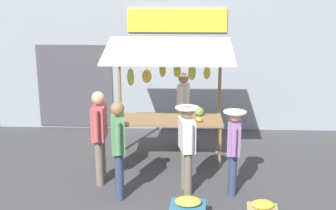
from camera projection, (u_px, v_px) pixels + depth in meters
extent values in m
plane|color=#424244|center=(169.00, 159.00, 9.03)|extent=(40.00, 40.00, 0.00)
cube|color=#8C939E|center=(172.00, 63.00, 10.73)|extent=(9.00, 0.25, 3.40)
cube|color=yellow|center=(177.00, 20.00, 10.32)|extent=(2.40, 0.06, 0.56)
cube|color=#47474C|center=(75.00, 86.00, 10.85)|extent=(1.90, 0.04, 2.10)
cube|color=olive|center=(169.00, 120.00, 8.82)|extent=(2.20, 0.90, 0.05)
cylinder|color=olive|center=(116.00, 146.00, 8.59)|extent=(0.06, 0.06, 0.83)
cylinder|color=olive|center=(220.00, 147.00, 8.51)|extent=(0.06, 0.06, 0.83)
cylinder|color=olive|center=(122.00, 133.00, 9.35)|extent=(0.06, 0.06, 0.83)
cylinder|color=olive|center=(217.00, 135.00, 9.26)|extent=(0.06, 0.06, 0.83)
cylinder|color=olive|center=(120.00, 100.00, 9.16)|extent=(0.07, 0.07, 2.35)
cylinder|color=olive|center=(219.00, 101.00, 9.08)|extent=(0.07, 0.07, 2.35)
cylinder|color=olive|center=(169.00, 55.00, 8.88)|extent=(2.12, 0.06, 0.06)
cube|color=beige|center=(168.00, 51.00, 8.31)|extent=(2.50, 1.46, 0.39)
cylinder|color=brown|center=(207.00, 61.00, 8.87)|extent=(0.01, 0.01, 0.25)
ellipsoid|color=yellow|center=(207.00, 73.00, 8.93)|extent=(0.16, 0.19, 0.26)
cylinder|color=brown|center=(192.00, 60.00, 8.83)|extent=(0.01, 0.01, 0.19)
ellipsoid|color=#B2CC4C|center=(192.00, 72.00, 8.89)|extent=(0.22, 0.21, 0.33)
cylinder|color=brown|center=(177.00, 59.00, 8.84)|extent=(0.01, 0.01, 0.18)
ellipsoid|color=gold|center=(177.00, 71.00, 8.90)|extent=(0.17, 0.15, 0.28)
cylinder|color=brown|center=(163.00, 59.00, 8.92)|extent=(0.01, 0.01, 0.18)
ellipsoid|color=gold|center=(163.00, 70.00, 8.98)|extent=(0.17, 0.19, 0.29)
cylinder|color=brown|center=(147.00, 62.00, 8.95)|extent=(0.01, 0.01, 0.32)
ellipsoid|color=yellow|center=(147.00, 76.00, 9.03)|extent=(0.28, 0.28, 0.29)
cylinder|color=brown|center=(130.00, 61.00, 8.91)|extent=(0.01, 0.01, 0.29)
ellipsoid|color=#B2CC4C|center=(131.00, 77.00, 8.99)|extent=(0.17, 0.14, 0.37)
ellipsoid|color=gold|center=(199.00, 119.00, 8.60)|extent=(0.19, 0.21, 0.10)
sphere|color=#729E4C|center=(199.00, 111.00, 8.99)|extent=(0.20, 0.20, 0.20)
cylinder|color=#232328|center=(184.00, 127.00, 9.77)|extent=(0.14, 0.14, 0.85)
cylinder|color=#232328|center=(182.00, 131.00, 9.51)|extent=(0.14, 0.14, 0.85)
cube|color=silver|center=(183.00, 98.00, 9.46)|extent=(0.29, 0.54, 0.60)
cylinder|color=silver|center=(185.00, 94.00, 9.75)|extent=(0.09, 0.09, 0.55)
cylinder|color=silver|center=(181.00, 100.00, 9.15)|extent=(0.09, 0.09, 0.55)
sphere|color=#A87A5B|center=(184.00, 78.00, 9.34)|extent=(0.23, 0.23, 0.23)
cylinder|color=beige|center=(184.00, 75.00, 9.33)|extent=(0.44, 0.44, 0.02)
cylinder|color=#726656|center=(188.00, 174.00, 7.32)|extent=(0.14, 0.14, 0.78)
cylinder|color=#726656|center=(185.00, 168.00, 7.56)|extent=(0.14, 0.14, 0.78)
cube|color=silver|center=(187.00, 135.00, 7.27)|extent=(0.31, 0.50, 0.55)
cylinder|color=silver|center=(190.00, 139.00, 6.99)|extent=(0.09, 0.09, 0.51)
cylinder|color=silver|center=(184.00, 128.00, 7.55)|extent=(0.09, 0.09, 0.51)
sphere|color=#A87A5B|center=(187.00, 111.00, 7.17)|extent=(0.21, 0.21, 0.21)
cylinder|color=beige|center=(187.00, 108.00, 7.15)|extent=(0.41, 0.41, 0.02)
cylinder|color=navy|center=(232.00, 175.00, 7.29)|extent=(0.14, 0.14, 0.74)
cylinder|color=navy|center=(232.00, 170.00, 7.53)|extent=(0.14, 0.14, 0.74)
cube|color=#93669E|center=(234.00, 138.00, 7.25)|extent=(0.27, 0.47, 0.53)
cylinder|color=#93669E|center=(234.00, 142.00, 6.97)|extent=(0.09, 0.09, 0.48)
cylinder|color=#93669E|center=(234.00, 131.00, 7.52)|extent=(0.09, 0.09, 0.48)
sphere|color=tan|center=(235.00, 115.00, 7.15)|extent=(0.20, 0.20, 0.20)
cylinder|color=beige|center=(235.00, 112.00, 7.14)|extent=(0.39, 0.39, 0.02)
cylinder|color=navy|center=(119.00, 177.00, 7.14)|extent=(0.14, 0.14, 0.83)
cylinder|color=navy|center=(119.00, 170.00, 7.41)|extent=(0.14, 0.14, 0.83)
cube|color=#518C5B|center=(118.00, 134.00, 7.09)|extent=(0.29, 0.53, 0.59)
cylinder|color=#518C5B|center=(118.00, 139.00, 6.79)|extent=(0.09, 0.09, 0.54)
cylinder|color=#518C5B|center=(118.00, 127.00, 7.39)|extent=(0.09, 0.09, 0.54)
sphere|color=#8C664C|center=(117.00, 109.00, 6.98)|extent=(0.23, 0.23, 0.23)
cylinder|color=#726656|center=(99.00, 163.00, 7.69)|extent=(0.14, 0.14, 0.85)
cylinder|color=#726656|center=(102.00, 157.00, 7.97)|extent=(0.14, 0.14, 0.85)
cube|color=#BF4C51|center=(99.00, 122.00, 7.65)|extent=(0.24, 0.52, 0.60)
cylinder|color=#BF4C51|center=(96.00, 126.00, 7.33)|extent=(0.09, 0.09, 0.55)
cylinder|color=#BF4C51|center=(102.00, 116.00, 7.95)|extent=(0.09, 0.09, 0.55)
sphere|color=tan|center=(98.00, 98.00, 7.53)|extent=(0.23, 0.23, 0.23)
ellipsoid|color=yellow|center=(263.00, 204.00, 6.42)|extent=(0.35, 0.25, 0.12)
ellipsoid|color=gold|center=(188.00, 201.00, 6.49)|extent=(0.41, 0.32, 0.12)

